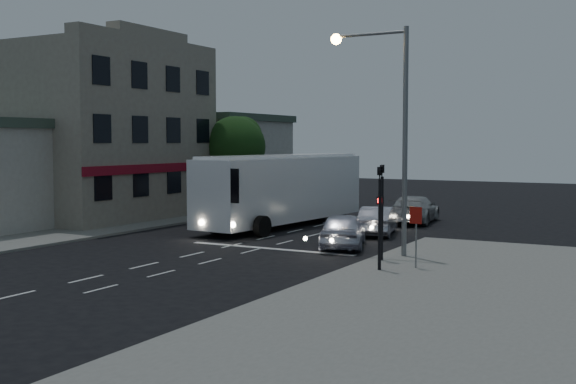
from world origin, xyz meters
The scene contains 15 objects.
ground centered at (0.00, 0.00, 0.00)m, with size 120.00×120.00×0.00m, color black.
sidewalk_near centered at (13.00, -4.00, 0.06)m, with size 12.00×24.00×0.12m, color slate.
sidewalk_far centered at (-13.00, 8.00, 0.06)m, with size 12.00×50.00×0.12m, color slate.
road_markings centered at (1.29, 3.31, 0.00)m, with size 8.00×30.55×0.01m.
tour_bus centered at (-1.52, 9.45, 2.12)m, with size 3.68×12.97×3.93m.
car_suv centered at (4.62, 3.80, 0.78)m, with size 1.85×4.60×1.57m, color silver.
car_sedan_a centered at (4.36, 8.62, 0.71)m, with size 1.51×4.32×1.42m, color silver.
car_sedan_b centered at (4.22, 14.62, 0.78)m, with size 2.19×5.38×1.56m, color #AFAFAF.
traffic_signal_main centered at (7.60, 0.78, 2.42)m, with size 0.25×0.35×4.10m.
traffic_signal_side centered at (8.30, -1.20, 2.42)m, with size 0.18×0.15×4.10m.
regulatory_sign centered at (9.30, -0.24, 1.60)m, with size 0.45×0.12×2.20m.
streetlight centered at (7.34, 2.20, 5.73)m, with size 3.32×0.44×9.00m.
main_building centered at (-13.96, 8.00, 5.16)m, with size 10.12×12.00×11.00m.
low_building_north centered at (-13.50, 20.00, 3.39)m, with size 9.40×9.40×6.50m.
street_tree centered at (-8.21, 15.02, 4.50)m, with size 4.00×4.00×6.20m.
Camera 1 is at (17.57, -24.89, 4.64)m, focal length 45.00 mm.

